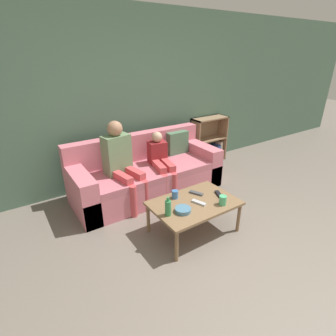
{
  "coord_description": "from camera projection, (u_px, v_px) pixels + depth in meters",
  "views": [
    {
      "loc": [
        -1.68,
        -1.1,
        1.97
      ],
      "look_at": [
        -0.01,
        1.43,
        0.62
      ],
      "focal_mm": 28.0,
      "sensor_mm": 36.0,
      "label": 1
    }
  ],
  "objects": [
    {
      "name": "coffee_table",
      "position": [
        194.0,
        205.0,
        3.0
      ],
      "size": [
        0.97,
        0.66,
        0.4
      ],
      "color": "brown",
      "rests_on": "ground_plane"
    },
    {
      "name": "cup_near",
      "position": [
        223.0,
        200.0,
        2.92
      ],
      "size": [
        0.08,
        0.08,
        0.11
      ],
      "color": "#4CB77A",
      "rests_on": "coffee_table"
    },
    {
      "name": "cup_far",
      "position": [
        175.0,
        194.0,
        3.05
      ],
      "size": [
        0.08,
        0.08,
        0.1
      ],
      "color": "#3D70B2",
      "rests_on": "coffee_table"
    },
    {
      "name": "tv_remote_1",
      "position": [
        219.0,
        194.0,
        3.12
      ],
      "size": [
        0.11,
        0.18,
        0.02
      ],
      "rotation": [
        0.0,
        0.0,
        -0.37
      ],
      "color": "black",
      "rests_on": "coffee_table"
    },
    {
      "name": "ground_plane",
      "position": [
        251.0,
        278.0,
        2.49
      ],
      "size": [
        22.0,
        22.0,
        0.0
      ],
      "primitive_type": "plane",
      "color": "#70665B"
    },
    {
      "name": "bottle",
      "position": [
        168.0,
        208.0,
        2.71
      ],
      "size": [
        0.07,
        0.07,
        0.21
      ],
      "color": "#33844C",
      "rests_on": "coffee_table"
    },
    {
      "name": "person_child",
      "position": [
        161.0,
        160.0,
        3.8
      ],
      "size": [
        0.35,
        0.64,
        0.92
      ],
      "rotation": [
        0.0,
        0.0,
        -0.18
      ],
      "color": "#C6474C",
      "rests_on": "ground_plane"
    },
    {
      "name": "person_adult",
      "position": [
        121.0,
        158.0,
        3.47
      ],
      "size": [
        0.42,
        0.65,
        1.16
      ],
      "rotation": [
        0.0,
        0.0,
        0.17
      ],
      "color": "#C6474C",
      "rests_on": "ground_plane"
    },
    {
      "name": "wall_back",
      "position": [
        124.0,
        100.0,
        3.96
      ],
      "size": [
        12.0,
        0.06,
        2.6
      ],
      "color": "#4C6B56",
      "rests_on": "ground_plane"
    },
    {
      "name": "snack_bowl",
      "position": [
        183.0,
        210.0,
        2.8
      ],
      "size": [
        0.17,
        0.17,
        0.05
      ],
      "color": "teal",
      "rests_on": "coffee_table"
    },
    {
      "name": "tv_remote_0",
      "position": [
        199.0,
        203.0,
        2.95
      ],
      "size": [
        0.1,
        0.18,
        0.02
      ],
      "rotation": [
        0.0,
        0.0,
        0.35
      ],
      "color": "#B7B7BC",
      "rests_on": "coffee_table"
    },
    {
      "name": "tv_remote_2",
      "position": [
        196.0,
        193.0,
        3.15
      ],
      "size": [
        0.12,
        0.17,
        0.02
      ],
      "rotation": [
        0.0,
        0.0,
        0.46
      ],
      "color": "#47474C",
      "rests_on": "coffee_table"
    },
    {
      "name": "bookshelf",
      "position": [
        207.0,
        145.0,
        5.05
      ],
      "size": [
        0.71,
        0.28,
        0.86
      ],
      "color": "#8E7051",
      "rests_on": "ground_plane"
    },
    {
      "name": "couch",
      "position": [
        147.0,
        175.0,
        3.91
      ],
      "size": [
        2.19,
        0.87,
        0.85
      ],
      "color": "#D1707F",
      "rests_on": "ground_plane"
    }
  ]
}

